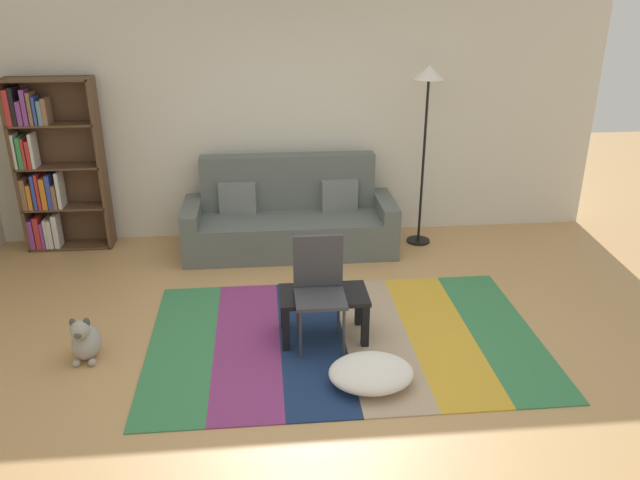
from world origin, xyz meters
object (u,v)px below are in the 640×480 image
at_px(couch, 290,220).
at_px(dog, 85,341).
at_px(standing_lamp, 428,97).
at_px(pouf, 371,373).
at_px(coffee_table, 324,302).
at_px(bookshelf, 49,168).
at_px(tv_remote, 316,292).
at_px(folding_chair, 319,282).

relative_size(couch, dog, 5.69).
xyz_separation_m(dog, standing_lamp, (3.16, 2.07, 1.47)).
bearing_deg(pouf, coffee_table, 112.09).
bearing_deg(bookshelf, dog, -70.37).
distance_m(tv_remote, folding_chair, 0.12).
bearing_deg(tv_remote, pouf, -55.98).
xyz_separation_m(coffee_table, tv_remote, (-0.06, 0.00, 0.09)).
bearing_deg(pouf, bookshelf, 136.20).
bearing_deg(standing_lamp, folding_chair, -123.64).
height_order(couch, tv_remote, couch).
distance_m(coffee_table, folding_chair, 0.21).
relative_size(couch, standing_lamp, 1.16).
bearing_deg(dog, pouf, -14.44).
height_order(coffee_table, folding_chair, folding_chair).
distance_m(pouf, folding_chair, 0.84).
bearing_deg(couch, tv_remote, -86.36).
bearing_deg(dog, standing_lamp, 33.19).
height_order(bookshelf, dog, bookshelf).
height_order(bookshelf, coffee_table, bookshelf).
relative_size(dog, tv_remote, 2.65).
bearing_deg(pouf, couch, 100.15).
distance_m(dog, tv_remote, 1.85).
relative_size(bookshelf, tv_remote, 12.30).
bearing_deg(bookshelf, pouf, -43.80).
height_order(pouf, dog, dog).
distance_m(coffee_table, standing_lamp, 2.65).
bearing_deg(coffee_table, bookshelf, 141.24).
distance_m(dog, folding_chair, 1.89).
relative_size(bookshelf, folding_chair, 2.05).
xyz_separation_m(couch, folding_chair, (0.14, -1.94, 0.20)).
distance_m(couch, standing_lamp, 1.95).
relative_size(pouf, folding_chair, 0.70).
bearing_deg(bookshelf, coffee_table, -38.76).
xyz_separation_m(pouf, tv_remote, (-0.34, 0.70, 0.32)).
relative_size(coffee_table, dog, 1.81).
distance_m(couch, dog, 2.65).
bearing_deg(dog, couch, 49.97).
xyz_separation_m(pouf, standing_lamp, (0.99, 2.63, 1.53)).
bearing_deg(tv_remote, couch, 101.43).
height_order(coffee_table, dog, coffee_table).
height_order(pouf, standing_lamp, standing_lamp).
relative_size(standing_lamp, folding_chair, 2.17).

